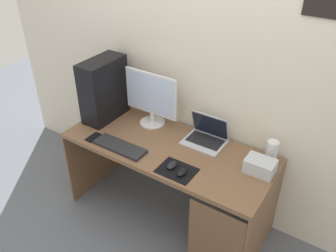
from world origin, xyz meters
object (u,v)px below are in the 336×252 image
at_px(pc_tower, 104,89).
at_px(mouse_left, 172,165).
at_px(projector, 260,166).
at_px(laptop, 206,136).
at_px(cell_phone, 94,137).
at_px(mouse_right, 182,172).
at_px(keyboard, 120,147).
at_px(speaker, 272,152).
at_px(monitor, 151,98).

bearing_deg(pc_tower, mouse_left, -17.94).
bearing_deg(projector, pc_tower, -179.40).
relative_size(laptop, cell_phone, 2.39).
height_order(laptop, cell_phone, laptop).
xyz_separation_m(projector, mouse_right, (-0.43, -0.31, -0.03)).
bearing_deg(keyboard, pc_tower, 143.18).
height_order(projector, keyboard, projector).
height_order(speaker, projector, speaker).
relative_size(laptop, speaker, 1.86).
bearing_deg(pc_tower, keyboard, -36.82).
distance_m(monitor, laptop, 0.53).
bearing_deg(speaker, laptop, -176.09).
relative_size(speaker, mouse_left, 1.74).
xyz_separation_m(speaker, mouse_right, (-0.45, -0.47, -0.06)).
height_order(pc_tower, monitor, pc_tower).
relative_size(monitor, mouse_right, 4.96).
relative_size(mouse_left, mouse_right, 1.00).
relative_size(monitor, mouse_left, 4.96).
height_order(monitor, speaker, monitor).
bearing_deg(laptop, pc_tower, -171.03).
distance_m(mouse_right, cell_phone, 0.81).
bearing_deg(cell_phone, mouse_left, 2.32).
bearing_deg(projector, laptop, 165.31).
xyz_separation_m(mouse_left, mouse_right, (0.09, -0.03, 0.00)).
height_order(keyboard, cell_phone, keyboard).
xyz_separation_m(monitor, mouse_left, (0.45, -0.39, -0.21)).
bearing_deg(mouse_right, mouse_left, 165.26).
height_order(monitor, mouse_right, monitor).
distance_m(monitor, cell_phone, 0.55).
xyz_separation_m(pc_tower, cell_phone, (0.13, -0.30, -0.25)).
xyz_separation_m(speaker, projector, (-0.02, -0.16, -0.03)).
distance_m(pc_tower, laptop, 0.92).
xyz_separation_m(pc_tower, monitor, (0.39, 0.12, -0.02)).
bearing_deg(mouse_right, cell_phone, -179.73).
bearing_deg(pc_tower, projector, 0.60).
bearing_deg(mouse_left, cell_phone, -177.68).
relative_size(keyboard, mouse_right, 4.38).
distance_m(laptop, mouse_right, 0.44).
bearing_deg(monitor, pc_tower, -162.68).
bearing_deg(mouse_right, projector, 36.06).
relative_size(speaker, cell_phone, 1.28).
xyz_separation_m(pc_tower, mouse_right, (0.94, -0.30, -0.24)).
bearing_deg(speaker, mouse_right, -133.55).
relative_size(pc_tower, mouse_right, 5.39).
relative_size(pc_tower, cell_phone, 3.98).
bearing_deg(monitor, laptop, 2.12).
bearing_deg(keyboard, speaker, 25.13).
relative_size(speaker, projector, 0.83).
xyz_separation_m(pc_tower, speaker, (1.39, 0.17, -0.18)).
relative_size(laptop, projector, 1.55).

